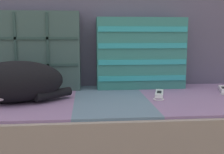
# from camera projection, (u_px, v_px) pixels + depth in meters

# --- Properties ---
(couch) EXTENTS (2.09, 0.81, 0.38)m
(couch) POSITION_uv_depth(u_px,v_px,m) (76.00, 135.00, 1.35)
(couch) COLOR brown
(couch) RESTS_ON ground_plane
(sofa_backrest) EXTENTS (2.05, 0.14, 0.58)m
(sofa_backrest) POSITION_uv_depth(u_px,v_px,m) (76.00, 34.00, 1.61)
(sofa_backrest) COLOR #514C60
(sofa_backrest) RESTS_ON couch
(throw_pillow_quilted) EXTENTS (0.47, 0.14, 0.40)m
(throw_pillow_quilted) POSITION_uv_depth(u_px,v_px,m) (34.00, 51.00, 1.46)
(throw_pillow_quilted) COLOR #38514C
(throw_pillow_quilted) RESTS_ON couch
(throw_pillow_striped) EXTENTS (0.47, 0.14, 0.38)m
(throw_pillow_striped) POSITION_uv_depth(u_px,v_px,m) (140.00, 53.00, 1.51)
(throw_pillow_striped) COLOR #337A70
(throw_pillow_striped) RESTS_ON couch
(sleeping_cat) EXTENTS (0.44, 0.29, 0.18)m
(sleeping_cat) POSITION_uv_depth(u_px,v_px,m) (13.00, 83.00, 1.18)
(sleeping_cat) COLOR black
(sleeping_cat) RESTS_ON couch
(game_remote_near) EXTENTS (0.10, 0.19, 0.02)m
(game_remote_near) POSITION_uv_depth(u_px,v_px,m) (224.00, 90.00, 1.43)
(game_remote_near) COLOR white
(game_remote_near) RESTS_ON couch
(game_remote_far) EXTENTS (0.09, 0.19, 0.02)m
(game_remote_far) POSITION_uv_depth(u_px,v_px,m) (159.00, 94.00, 1.32)
(game_remote_far) COLOR white
(game_remote_far) RESTS_ON couch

